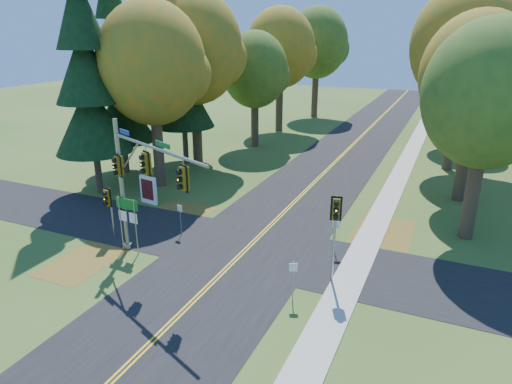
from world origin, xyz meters
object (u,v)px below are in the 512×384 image
at_px(info_kiosk, 148,190).
at_px(east_signal_pole, 336,218).
at_px(route_sign_cluster, 128,214).
at_px(traffic_mast, 138,177).

bearing_deg(info_kiosk, east_signal_pole, -10.34).
relative_size(east_signal_pole, route_sign_cluster, 1.41).
bearing_deg(info_kiosk, traffic_mast, -45.43).
bearing_deg(east_signal_pole, route_sign_cluster, 172.11).
bearing_deg(info_kiosk, route_sign_cluster, -51.62).
bearing_deg(traffic_mast, info_kiosk, 148.52).
bearing_deg(route_sign_cluster, info_kiosk, 122.97).
distance_m(traffic_mast, info_kiosk, 9.72).
bearing_deg(route_sign_cluster, east_signal_pole, 10.56).
height_order(east_signal_pole, info_kiosk, east_signal_pole).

